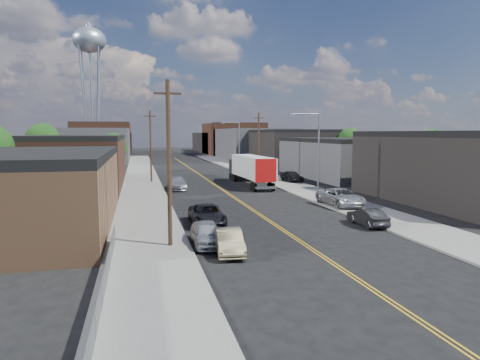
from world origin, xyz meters
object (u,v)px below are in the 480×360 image
car_right_lot_a (341,197)px  car_left_b (229,241)px  water_tower (89,45)px  car_left_d (177,183)px  car_right_lot_c (292,176)px  car_right_oncoming (367,217)px  semi_truck (250,168)px  car_left_a (207,233)px  car_left_c (207,215)px

car_right_lot_a → car_left_b: bearing=-141.7°
water_tower → car_left_d: 80.80m
car_right_lot_c → car_right_oncoming: bearing=-108.4°
semi_truck → car_left_a: (-10.48, -29.30, -1.49)m
semi_truck → car_left_a: bearing=-111.7°
car_left_c → car_right_lot_a: 14.19m
water_tower → car_right_lot_c: size_ratio=8.38×
water_tower → car_left_c: 100.09m
car_left_b → car_right_oncoming: bearing=27.5°
water_tower → car_left_b: 107.66m
car_left_d → semi_truck: bearing=17.8°
car_left_b → car_right_lot_a: bearing=48.7°
car_right_lot_a → car_left_c: bearing=-165.8°
water_tower → car_right_lot_a: water_tower is taller
car_left_b → car_right_lot_a: size_ratio=0.74×
water_tower → car_left_d: water_tower is taller
semi_truck → car_left_d: bearing=-167.8°
water_tower → car_left_b: size_ratio=8.80×
car_left_a → car_left_c: same height
car_left_c → car_left_d: size_ratio=1.02×
car_left_c → car_right_oncoming: (11.60, -3.25, -0.09)m
car_right_lot_c → semi_truck: bearing=-177.3°
car_left_c → car_right_oncoming: bearing=-13.9°
semi_truck → car_right_oncoming: (2.10, -26.55, -1.58)m
car_left_b → car_left_d: bearing=95.9°
car_right_lot_a → car_right_lot_c: bearing=77.5°
car_left_b → car_right_oncoming: size_ratio=1.05×
car_left_c → car_right_lot_c: size_ratio=1.22×
car_left_c → car_right_oncoming: 12.05m
car_right_lot_a → car_left_d: bearing=125.4°
car_left_b → car_right_oncoming: (11.60, 4.75, -0.03)m
water_tower → car_left_a: (16.02, -100.00, -29.90)m
car_left_c → car_right_lot_c: car_right_lot_c is taller
semi_truck → car_left_b: 32.74m
car_left_d → car_right_lot_a: (13.74, -16.13, 0.17)m
water_tower → car_right_lot_a: bearing=-71.2°
car_right_oncoming → car_right_lot_c: size_ratio=0.91×
car_left_c → car_right_lot_a: (13.40, 4.67, 0.19)m
car_left_d → car_right_lot_a: 21.19m
water_tower → car_left_a: bearing=-80.9°
car_left_a → car_right_lot_c: size_ratio=1.00×
car_left_c → car_right_oncoming: car_left_c is taller
car_left_b → car_left_c: car_left_c is taller
car_right_oncoming → car_right_lot_c: 28.29m
semi_truck → car_left_c: semi_truck is taller
car_right_lot_c → car_left_d: bearing=-176.0°
car_right_lot_a → car_left_a: bearing=-148.5°
car_left_b → car_left_c: 8.00m
semi_truck → car_left_c: (-9.50, -23.30, -1.49)m
car_left_c → car_left_d: (-0.34, 20.80, 0.02)m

